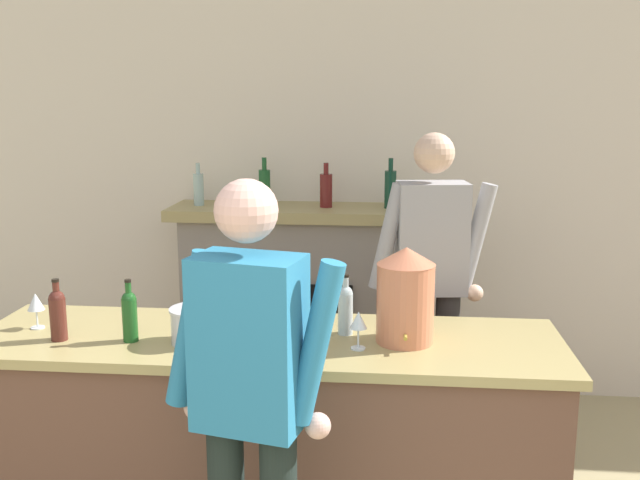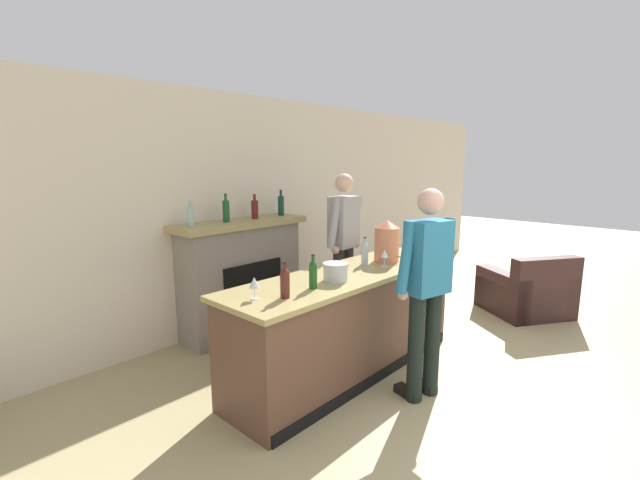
# 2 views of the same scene
# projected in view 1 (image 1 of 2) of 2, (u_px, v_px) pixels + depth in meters

# --- Properties ---
(wall_back_panel) EXTENTS (12.00, 0.07, 2.75)m
(wall_back_panel) POSITION_uv_depth(u_px,v_px,m) (337.00, 194.00, 4.83)
(wall_back_panel) COLOR beige
(wall_back_panel) RESTS_ON ground_plane
(bar_counter) EXTENTS (2.63, 0.76, 0.97)m
(bar_counter) POSITION_uv_depth(u_px,v_px,m) (268.00, 437.00, 3.28)
(bar_counter) COLOR brown
(bar_counter) RESTS_ON ground_plane
(fireplace_stone) EXTENTS (1.60, 0.52, 1.64)m
(fireplace_stone) POSITION_uv_depth(u_px,v_px,m) (295.00, 303.00, 4.74)
(fireplace_stone) COLOR gray
(fireplace_stone) RESTS_ON ground_plane
(person_customer) EXTENTS (0.65, 0.37, 1.77)m
(person_customer) POSITION_uv_depth(u_px,v_px,m) (251.00, 408.00, 2.43)
(person_customer) COLOR black
(person_customer) RESTS_ON ground_plane
(person_bartender) EXTENTS (0.66, 0.34, 1.85)m
(person_bartender) POSITION_uv_depth(u_px,v_px,m) (430.00, 288.00, 3.77)
(person_bartender) COLOR #2D2B2B
(person_bartender) RESTS_ON ground_plane
(copper_dispenser) EXTENTS (0.25, 0.29, 0.42)m
(copper_dispenser) POSITION_uv_depth(u_px,v_px,m) (405.00, 295.00, 3.08)
(copper_dispenser) COLOR #C9714E
(copper_dispenser) RESTS_ON bar_counter
(ice_bucket_steel) EXTENTS (0.22, 0.22, 0.16)m
(ice_bucket_steel) POSITION_uv_depth(u_px,v_px,m) (195.00, 325.00, 3.10)
(ice_bucket_steel) COLOR silver
(ice_bucket_steel) RESTS_ON bar_counter
(wine_bottle_cabernet_heavy) EXTENTS (0.07, 0.07, 0.28)m
(wine_bottle_cabernet_heavy) POSITION_uv_depth(u_px,v_px,m) (58.00, 313.00, 3.12)
(wine_bottle_cabernet_heavy) COLOR #4D2119
(wine_bottle_cabernet_heavy) RESTS_ON bar_counter
(wine_bottle_riesling_slim) EXTENTS (0.07, 0.07, 0.28)m
(wine_bottle_riesling_slim) POSITION_uv_depth(u_px,v_px,m) (345.00, 308.00, 3.20)
(wine_bottle_riesling_slim) COLOR #A4B7BA
(wine_bottle_riesling_slim) RESTS_ON bar_counter
(wine_bottle_chardonnay_pale) EXTENTS (0.07, 0.07, 0.28)m
(wine_bottle_chardonnay_pale) POSITION_uv_depth(u_px,v_px,m) (130.00, 314.00, 3.11)
(wine_bottle_chardonnay_pale) COLOR #194C1B
(wine_bottle_chardonnay_pale) RESTS_ON bar_counter
(wine_glass_front_left) EXTENTS (0.07, 0.07, 0.17)m
(wine_glass_front_left) POSITION_uv_depth(u_px,v_px,m) (358.00, 322.00, 3.01)
(wine_glass_front_left) COLOR silver
(wine_glass_front_left) RESTS_ON bar_counter
(wine_glass_near_bucket) EXTENTS (0.08, 0.08, 0.17)m
(wine_glass_near_bucket) POSITION_uv_depth(u_px,v_px,m) (36.00, 303.00, 3.28)
(wine_glass_near_bucket) COLOR silver
(wine_glass_near_bucket) RESTS_ON bar_counter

